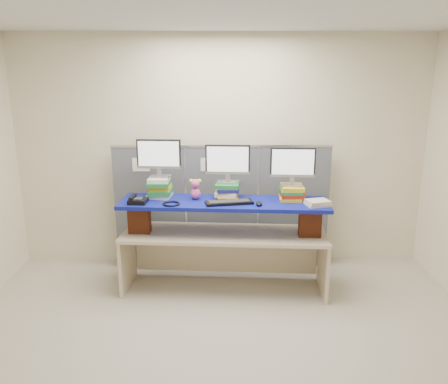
{
  "coord_description": "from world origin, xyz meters",
  "views": [
    {
      "loc": [
        -0.04,
        -3.28,
        2.31
      ],
      "look_at": [
        0.02,
        1.16,
        1.12
      ],
      "focal_mm": 35.0,
      "sensor_mm": 36.0,
      "label": 1
    }
  ],
  "objects_px": {
    "monitor_right": "(293,164)",
    "desk_phone": "(137,200)",
    "monitor_left": "(159,156)",
    "blue_board": "(224,203)",
    "keyboard": "(229,202)",
    "desk": "(224,244)",
    "monitor_center": "(228,161)"
  },
  "relations": [
    {
      "from": "monitor_left",
      "to": "desk_phone",
      "type": "bearing_deg",
      "value": -127.63
    },
    {
      "from": "desk",
      "to": "monitor_left",
      "type": "relative_size",
      "value": 4.7
    },
    {
      "from": "desk_phone",
      "to": "monitor_right",
      "type": "bearing_deg",
      "value": 9.22
    },
    {
      "from": "monitor_left",
      "to": "desk_phone",
      "type": "relative_size",
      "value": 2.41
    },
    {
      "from": "desk",
      "to": "monitor_center",
      "type": "height_order",
      "value": "monitor_center"
    },
    {
      "from": "monitor_right",
      "to": "desk",
      "type": "bearing_deg",
      "value": -170.65
    },
    {
      "from": "monitor_left",
      "to": "monitor_right",
      "type": "relative_size",
      "value": 1.0
    },
    {
      "from": "desk",
      "to": "keyboard",
      "type": "relative_size",
      "value": 4.37
    },
    {
      "from": "monitor_right",
      "to": "desk_phone",
      "type": "relative_size",
      "value": 2.41
    },
    {
      "from": "monitor_left",
      "to": "monitor_center",
      "type": "distance_m",
      "value": 0.74
    },
    {
      "from": "desk",
      "to": "desk_phone",
      "type": "xyz_separation_m",
      "value": [
        -0.91,
        -0.07,
        0.52
      ]
    },
    {
      "from": "desk_phone",
      "to": "monitor_center",
      "type": "bearing_deg",
      "value": 15.49
    },
    {
      "from": "monitor_right",
      "to": "keyboard",
      "type": "xyz_separation_m",
      "value": [
        -0.67,
        -0.16,
        -0.37
      ]
    },
    {
      "from": "desk",
      "to": "desk_phone",
      "type": "height_order",
      "value": "desk_phone"
    },
    {
      "from": "monitor_left",
      "to": "monitor_center",
      "type": "height_order",
      "value": "monitor_left"
    },
    {
      "from": "monitor_left",
      "to": "blue_board",
      "type": "bearing_deg",
      "value": -9.53
    },
    {
      "from": "blue_board",
      "to": "monitor_right",
      "type": "xyz_separation_m",
      "value": [
        0.73,
        0.07,
        0.4
      ]
    },
    {
      "from": "keyboard",
      "to": "desk_phone",
      "type": "xyz_separation_m",
      "value": [
        -0.96,
        0.03,
        0.01
      ]
    },
    {
      "from": "monitor_left",
      "to": "keyboard",
      "type": "distance_m",
      "value": 0.91
    },
    {
      "from": "keyboard",
      "to": "monitor_left",
      "type": "bearing_deg",
      "value": 149.9
    },
    {
      "from": "monitor_center",
      "to": "keyboard",
      "type": "relative_size",
      "value": 0.93
    },
    {
      "from": "blue_board",
      "to": "keyboard",
      "type": "bearing_deg",
      "value": -57.37
    },
    {
      "from": "monitor_right",
      "to": "keyboard",
      "type": "relative_size",
      "value": 0.93
    },
    {
      "from": "monitor_center",
      "to": "monitor_right",
      "type": "height_order",
      "value": "monitor_center"
    },
    {
      "from": "blue_board",
      "to": "monitor_left",
      "type": "distance_m",
      "value": 0.86
    },
    {
      "from": "monitor_right",
      "to": "keyboard",
      "type": "distance_m",
      "value": 0.78
    },
    {
      "from": "desk",
      "to": "blue_board",
      "type": "bearing_deg",
      "value": -87.6
    },
    {
      "from": "desk",
      "to": "monitor_left",
      "type": "distance_m",
      "value": 1.18
    },
    {
      "from": "keyboard",
      "to": "desk_phone",
      "type": "distance_m",
      "value": 0.96
    },
    {
      "from": "monitor_right",
      "to": "monitor_center",
      "type": "bearing_deg",
      "value": 180.0
    },
    {
      "from": "desk",
      "to": "blue_board",
      "type": "relative_size",
      "value": 1.02
    },
    {
      "from": "monitor_right",
      "to": "monitor_left",
      "type": "bearing_deg",
      "value": -180.0
    }
  ]
}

